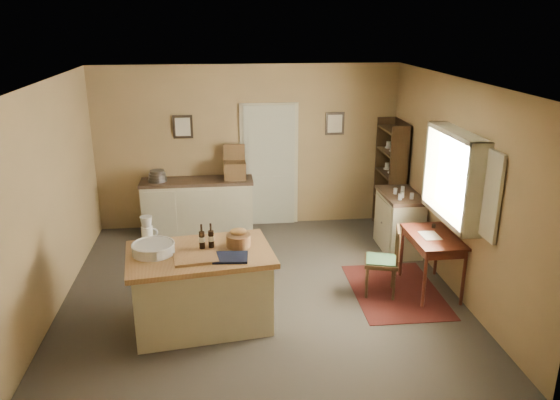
{
  "coord_description": "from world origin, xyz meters",
  "views": [
    {
      "loc": [
        -0.47,
        -6.36,
        3.4
      ],
      "look_at": [
        0.29,
        0.3,
        1.15
      ],
      "focal_mm": 35.0,
      "sensor_mm": 36.0,
      "label": 1
    }
  ],
  "objects_px": {
    "shelving_unit": "(393,176)",
    "sideboard": "(198,204)",
    "writing_desk": "(433,242)",
    "right_cabinet": "(399,221)",
    "desk_chair": "(381,262)",
    "work_island": "(201,286)"
  },
  "relations": [
    {
      "from": "writing_desk",
      "to": "desk_chair",
      "type": "xyz_separation_m",
      "value": [
        -0.67,
        -0.02,
        -0.23
      ]
    },
    {
      "from": "sideboard",
      "to": "shelving_unit",
      "type": "distance_m",
      "value": 3.24
    },
    {
      "from": "sideboard",
      "to": "shelving_unit",
      "type": "height_order",
      "value": "shelving_unit"
    },
    {
      "from": "desk_chair",
      "to": "right_cabinet",
      "type": "bearing_deg",
      "value": 78.72
    },
    {
      "from": "shelving_unit",
      "to": "writing_desk",
      "type": "bearing_deg",
      "value": -93.88
    },
    {
      "from": "right_cabinet",
      "to": "sideboard",
      "type": "bearing_deg",
      "value": 160.64
    },
    {
      "from": "shelving_unit",
      "to": "sideboard",
      "type": "bearing_deg",
      "value": 176.42
    },
    {
      "from": "desk_chair",
      "to": "shelving_unit",
      "type": "height_order",
      "value": "shelving_unit"
    },
    {
      "from": "sideboard",
      "to": "desk_chair",
      "type": "xyz_separation_m",
      "value": [
        2.38,
        -2.41,
        -0.04
      ]
    },
    {
      "from": "writing_desk",
      "to": "shelving_unit",
      "type": "height_order",
      "value": "shelving_unit"
    },
    {
      "from": "writing_desk",
      "to": "desk_chair",
      "type": "distance_m",
      "value": 0.71
    },
    {
      "from": "shelving_unit",
      "to": "work_island",
      "type": "bearing_deg",
      "value": -138.87
    },
    {
      "from": "sideboard",
      "to": "desk_chair",
      "type": "height_order",
      "value": "sideboard"
    },
    {
      "from": "right_cabinet",
      "to": "shelving_unit",
      "type": "relative_size",
      "value": 0.54
    },
    {
      "from": "right_cabinet",
      "to": "shelving_unit",
      "type": "distance_m",
      "value": 0.99
    },
    {
      "from": "writing_desk",
      "to": "desk_chair",
      "type": "height_order",
      "value": "desk_chair"
    },
    {
      "from": "sideboard",
      "to": "writing_desk",
      "type": "xyz_separation_m",
      "value": [
        3.05,
        -2.39,
        0.19
      ]
    },
    {
      "from": "desk_chair",
      "to": "work_island",
      "type": "bearing_deg",
      "value": -152.53
    },
    {
      "from": "work_island",
      "to": "right_cabinet",
      "type": "height_order",
      "value": "work_island"
    },
    {
      "from": "work_island",
      "to": "right_cabinet",
      "type": "bearing_deg",
      "value": 24.2
    },
    {
      "from": "writing_desk",
      "to": "shelving_unit",
      "type": "relative_size",
      "value": 0.52
    },
    {
      "from": "desk_chair",
      "to": "right_cabinet",
      "type": "height_order",
      "value": "right_cabinet"
    }
  ]
}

